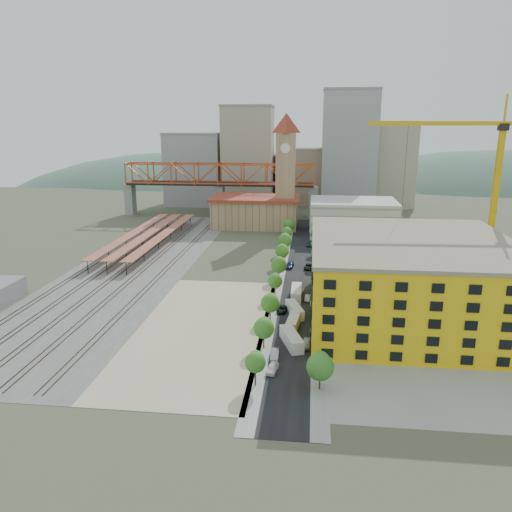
# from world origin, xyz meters

# --- Properties ---
(ground) EXTENTS (400.00, 400.00, 0.00)m
(ground) POSITION_xyz_m (0.00, 0.00, 0.00)
(ground) COLOR #474C38
(ground) RESTS_ON ground
(ballast_strip) EXTENTS (36.00, 165.00, 0.06)m
(ballast_strip) POSITION_xyz_m (-36.00, 17.50, 0.03)
(ballast_strip) COLOR #605E59
(ballast_strip) RESTS_ON ground
(dirt_lot) EXTENTS (28.00, 67.00, 0.06)m
(dirt_lot) POSITION_xyz_m (-4.00, -31.50, 0.03)
(dirt_lot) COLOR tan
(dirt_lot) RESTS_ON ground
(street_asphalt) EXTENTS (12.00, 170.00, 0.06)m
(street_asphalt) POSITION_xyz_m (16.00, 15.00, 0.03)
(street_asphalt) COLOR black
(street_asphalt) RESTS_ON ground
(sidewalk_west) EXTENTS (3.00, 170.00, 0.04)m
(sidewalk_west) POSITION_xyz_m (10.50, 15.00, 0.02)
(sidewalk_west) COLOR gray
(sidewalk_west) RESTS_ON ground
(sidewalk_east) EXTENTS (3.00, 170.00, 0.04)m
(sidewalk_east) POSITION_xyz_m (21.50, 15.00, 0.02)
(sidewalk_east) COLOR gray
(sidewalk_east) RESTS_ON ground
(construction_pad) EXTENTS (50.00, 90.00, 0.06)m
(construction_pad) POSITION_xyz_m (45.00, -20.00, 0.03)
(construction_pad) COLOR gray
(construction_pad) RESTS_ON ground
(rail_tracks) EXTENTS (26.56, 160.00, 0.18)m
(rail_tracks) POSITION_xyz_m (-37.80, 17.50, 0.15)
(rail_tracks) COLOR #382B23
(rail_tracks) RESTS_ON ground
(platform_canopies) EXTENTS (16.00, 80.00, 4.12)m
(platform_canopies) POSITION_xyz_m (-41.00, 45.00, 3.99)
(platform_canopies) COLOR #B46345
(platform_canopies) RESTS_ON ground
(station_hall) EXTENTS (38.00, 24.00, 13.10)m
(station_hall) POSITION_xyz_m (-5.00, 82.00, 6.67)
(station_hall) COLOR tan
(station_hall) RESTS_ON ground
(clock_tower) EXTENTS (12.00, 12.00, 52.00)m
(clock_tower) POSITION_xyz_m (8.00, 79.99, 28.70)
(clock_tower) COLOR tan
(clock_tower) RESTS_ON ground
(parking_garage) EXTENTS (34.00, 26.00, 14.00)m
(parking_garage) POSITION_xyz_m (36.00, 70.00, 7.00)
(parking_garage) COLOR silver
(parking_garage) RESTS_ON ground
(truss_bridge) EXTENTS (94.00, 9.60, 25.60)m
(truss_bridge) POSITION_xyz_m (-25.00, 105.00, 18.86)
(truss_bridge) COLOR gray
(truss_bridge) RESTS_ON ground
(construction_building) EXTENTS (44.60, 50.60, 18.80)m
(construction_building) POSITION_xyz_m (42.00, -20.00, 9.41)
(construction_building) COLOR yellow
(construction_building) RESTS_ON ground
(street_trees) EXTENTS (15.40, 124.40, 8.00)m
(street_trees) POSITION_xyz_m (16.00, 5.00, 0.00)
(street_trees) COLOR #286F21
(street_trees) RESTS_ON ground
(skyline) EXTENTS (133.00, 46.00, 60.00)m
(skyline) POSITION_xyz_m (7.47, 142.31, 22.81)
(skyline) COLOR #9EA0A3
(skyline) RESTS_ON ground
(distant_hills) EXTENTS (647.00, 264.00, 227.00)m
(distant_hills) POSITION_xyz_m (45.28, 260.00, -79.54)
(distant_hills) COLOR #4C6B59
(distant_hills) RESTS_ON ground
(tower_crane) EXTENTS (48.05, 4.34, 51.29)m
(tower_crane) POSITION_xyz_m (65.93, 10.52, 31.65)
(tower_crane) COLOR gold
(tower_crane) RESTS_ON ground
(site_trailer_a) EXTENTS (5.46, 10.04, 2.66)m
(site_trailer_a) POSITION_xyz_m (16.00, -38.09, 1.33)
(site_trailer_a) COLOR silver
(site_trailer_a) RESTS_ON ground
(site_trailer_b) EXTENTS (3.20, 8.84, 2.37)m
(site_trailer_b) POSITION_xyz_m (16.00, -28.54, 1.18)
(site_trailer_b) COLOR silver
(site_trailer_b) RESTS_ON ground
(site_trailer_c) EXTENTS (4.89, 9.30, 2.46)m
(site_trailer_c) POSITION_xyz_m (16.00, -21.24, 1.23)
(site_trailer_c) COLOR silver
(site_trailer_c) RESTS_ON ground
(site_trailer_d) EXTENTS (2.68, 9.92, 2.71)m
(site_trailer_d) POSITION_xyz_m (16.00, -9.12, 1.36)
(site_trailer_d) COLOR silver
(site_trailer_d) RESTS_ON ground
(car_0) EXTENTS (2.49, 4.64, 1.50)m
(car_0) POSITION_xyz_m (13.00, -49.90, 0.75)
(car_0) COLOR white
(car_0) RESTS_ON ground
(car_1) EXTENTS (1.68, 4.52, 1.48)m
(car_1) POSITION_xyz_m (13.00, -44.10, 0.74)
(car_1) COLOR #A7A8AD
(car_1) RESTS_ON ground
(car_2) EXTENTS (2.91, 5.01, 1.31)m
(car_2) POSITION_xyz_m (13.00, -19.71, 0.66)
(car_2) COLOR black
(car_2) RESTS_ON ground
(car_3) EXTENTS (2.94, 5.74, 1.60)m
(car_3) POSITION_xyz_m (13.00, 18.12, 0.80)
(car_3) COLOR navy
(car_3) RESTS_ON ground
(car_4) EXTENTS (2.18, 4.65, 1.54)m
(car_4) POSITION_xyz_m (19.00, -38.49, 0.77)
(car_4) COLOR #BEBEBE
(car_4) RESTS_ON ground
(car_5) EXTENTS (1.73, 4.20, 1.35)m
(car_5) POSITION_xyz_m (19.00, -11.05, 0.68)
(car_5) COLOR #A8A7AD
(car_5) RESTS_ON ground
(car_6) EXTENTS (3.33, 5.82, 1.53)m
(car_6) POSITION_xyz_m (19.00, 17.60, 0.77)
(car_6) COLOR black
(car_6) RESTS_ON ground
(car_7) EXTENTS (2.50, 5.17, 1.45)m
(car_7) POSITION_xyz_m (19.00, 47.35, 0.73)
(car_7) COLOR #1A2F4D
(car_7) RESTS_ON ground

